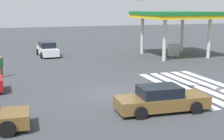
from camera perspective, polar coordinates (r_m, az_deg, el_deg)
ground_plane at (r=19.42m, az=0.00°, el=-4.45°), size 135.17×135.17×0.00m
crosswalk_markings at (r=22.14m, az=15.13°, el=-2.84°), size 9.39×4.40×0.01m
car_1 at (r=16.38m, az=9.00°, el=-5.35°), size 2.19×4.91×1.35m
car_3 at (r=35.10m, az=-11.71°, el=3.70°), size 4.58×2.13×1.55m
gas_station_canopy at (r=34.82m, az=11.43°, el=9.53°), size 7.65×7.65×4.84m
pedestrian at (r=25.32m, az=-19.68°, el=0.82°), size 0.40×0.42×1.68m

